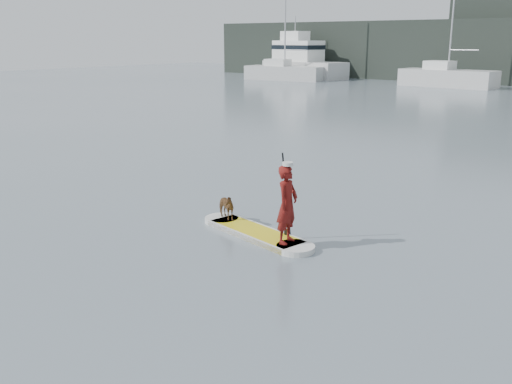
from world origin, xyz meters
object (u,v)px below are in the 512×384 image
Objects in this scene: dog at (225,206)px; sailboat_a at (284,72)px; paddler at (287,205)px; sailboat_c at (447,77)px; paddleboard at (256,233)px; motor_yacht_b at (301,61)px.

sailboat_a is (-26.86, 39.76, 0.42)m from dog.
paddler is 0.14× the size of sailboat_c.
sailboat_c is (-11.48, 42.02, 0.83)m from paddleboard.
dog is at bearing -180.00° from paddleboard.
sailboat_c is 1.16× the size of motor_yacht_b.
sailboat_c is (-10.37, 41.81, 0.47)m from dog.
sailboat_c is at bearing 33.23° from dog.
paddleboard is at bearing 70.84° from paddler.
sailboat_c is 16.98m from motor_yacht_b.
sailboat_a is 3.90m from motor_yacht_b.
paddler is 2.17m from dog.
sailboat_c reaches higher than motor_yacht_b.
sailboat_a reaches higher than sailboat_c.
motor_yacht_b is (-28.35, 43.72, 1.79)m from paddleboard.
paddleboard is 0.31× the size of motor_yacht_b.
dog is 0.06× the size of sailboat_a.
paddleboard is 0.27× the size of sailboat_c.
sailboat_c is at bearing 116.25° from paddleboard.
paddleboard is 1.19m from dog.
paddleboard is 4.51× the size of dog.
sailboat_c reaches higher than paddler.
paddleboard is at bearing -46.55° from motor_yacht_b.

